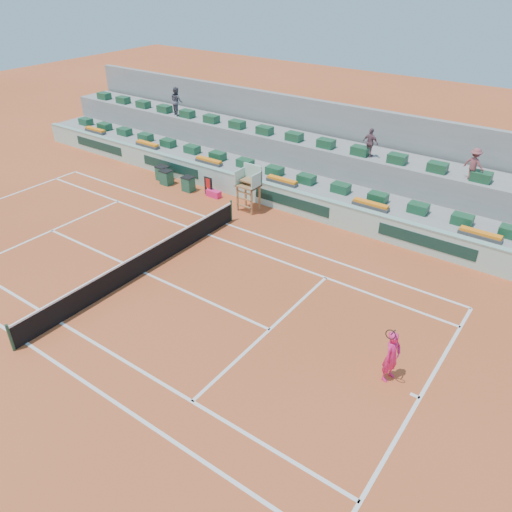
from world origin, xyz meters
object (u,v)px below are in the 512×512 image
object	(u,v)px
drink_cooler_a	(188,184)
tennis_player	(392,356)
player_bag	(214,194)
umpire_chair	(250,182)

from	to	relation	value
drink_cooler_a	tennis_player	size ratio (longest dim) A/B	0.37
drink_cooler_a	player_bag	bearing A→B (deg)	7.35
player_bag	umpire_chair	world-z (taller)	umpire_chair
umpire_chair	tennis_player	distance (m)	13.00
player_bag	umpire_chair	distance (m)	2.91
player_bag	tennis_player	distance (m)	15.26
drink_cooler_a	tennis_player	xyz separation A→B (m)	(15.00, -7.19, 0.49)
player_bag	tennis_player	bearing A→B (deg)	-29.05
umpire_chair	drink_cooler_a	size ratio (longest dim) A/B	2.86
player_bag	drink_cooler_a	bearing A→B (deg)	-172.65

